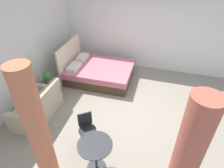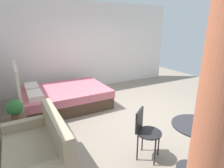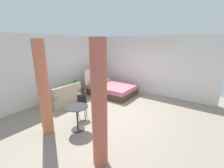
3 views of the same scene
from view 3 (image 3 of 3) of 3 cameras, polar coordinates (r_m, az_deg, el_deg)
ground_plane at (r=6.03m, az=2.79°, el=-9.93°), size 8.44×9.23×0.02m
wall_back at (r=7.69m, az=-16.89°, el=6.41°), size 8.44×0.12×2.90m
wall_right at (r=7.94m, az=13.94°, el=6.89°), size 0.12×6.23×2.90m
bed at (r=7.72m, az=-0.38°, el=-1.75°), size 1.70×2.24×1.25m
couch at (r=6.80m, az=-17.84°, el=-4.85°), size 1.43×0.83×0.88m
nightstand at (r=7.61m, az=-12.94°, el=-2.80°), size 0.45×0.42×0.48m
potted_plant at (r=7.38m, az=-13.50°, el=0.37°), size 0.27×0.27×0.39m
balcony_table at (r=4.68m, az=-13.08°, el=-10.88°), size 0.67×0.67×0.76m
cafe_chair_near_window at (r=5.33m, az=-11.44°, el=-7.60°), size 0.56×0.56×0.82m
curtain_left at (r=3.04m, az=-4.81°, el=-8.65°), size 0.32×0.32×2.67m
curtain_right at (r=4.58m, az=-24.53°, el=-1.68°), size 0.32×0.32×2.67m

